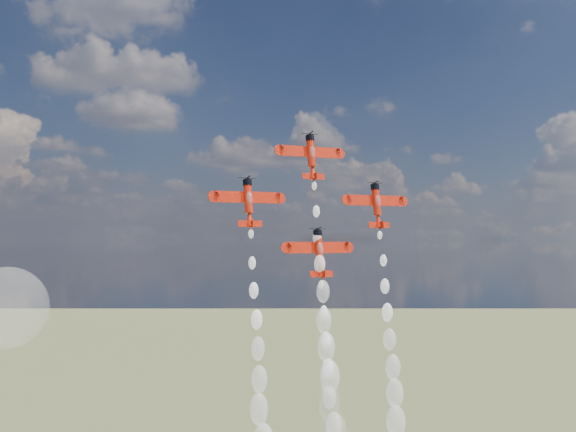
# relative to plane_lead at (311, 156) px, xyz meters

# --- Properties ---
(plane_lead) EXTENTS (13.81, 4.64, 9.78)m
(plane_lead) POSITION_rel_plane_lead_xyz_m (0.00, 0.00, 0.00)
(plane_lead) COLOR red
(plane_lead) RESTS_ON ground
(plane_left) EXTENTS (13.81, 4.64, 9.78)m
(plane_left) POSITION_rel_plane_lead_xyz_m (-14.43, -1.87, -9.93)
(plane_left) COLOR red
(plane_left) RESTS_ON ground
(plane_right) EXTENTS (13.81, 4.64, 9.78)m
(plane_right) POSITION_rel_plane_lead_xyz_m (14.43, -1.87, -9.93)
(plane_right) COLOR red
(plane_right) RESTS_ON ground
(plane_slot) EXTENTS (13.81, 4.64, 9.78)m
(plane_slot) POSITION_rel_plane_lead_xyz_m (0.00, -3.73, -19.85)
(plane_slot) COLOR red
(plane_slot) RESTS_ON ground
(smoke_trail_lead) EXTENTS (5.28, 14.54, 61.87)m
(smoke_trail_lead) POSITION_rel_plane_lead_xyz_m (0.03, -9.85, -52.73)
(smoke_trail_lead) COLOR white
(smoke_trail_lead) RESTS_ON plane_lead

